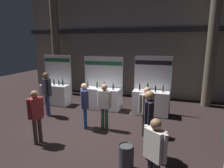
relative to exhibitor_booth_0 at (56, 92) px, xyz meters
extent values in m
plane|color=black|center=(2.96, -2.20, -0.61)|extent=(24.93, 24.93, 0.00)
cube|color=gray|center=(2.96, 2.89, 2.73)|extent=(12.46, 0.25, 6.68)
cube|color=#2D2D33|center=(2.96, 2.59, 3.07)|extent=(12.46, 0.20, 0.24)
cylinder|color=#665B4C|center=(-1.21, 2.05, 2.47)|extent=(0.47, 0.47, 6.16)
cylinder|color=#665B4C|center=(7.13, 2.05, 2.47)|extent=(0.47, 0.47, 6.16)
cube|color=white|center=(0.00, -0.05, -0.11)|extent=(1.41, 0.60, 0.99)
cube|color=white|center=(0.00, 0.29, 0.61)|extent=(1.48, 0.04, 2.43)
cube|color=#1E6638|center=(0.00, 0.27, 1.58)|extent=(1.44, 0.01, 0.18)
cylinder|color=black|center=(-0.48, -0.02, 0.50)|extent=(0.07, 0.07, 0.24)
cylinder|color=black|center=(-0.48, -0.02, 0.66)|extent=(0.03, 0.03, 0.08)
cylinder|color=black|center=(-0.48, -0.02, 0.71)|extent=(0.03, 0.03, 0.02)
cylinder|color=black|center=(-0.24, -0.12, 0.52)|extent=(0.07, 0.07, 0.28)
cylinder|color=black|center=(-0.24, -0.12, 0.70)|extent=(0.03, 0.03, 0.08)
cylinder|color=black|center=(-0.24, -0.12, 0.75)|extent=(0.03, 0.03, 0.02)
cylinder|color=black|center=(0.01, -0.12, 0.51)|extent=(0.06, 0.06, 0.25)
cylinder|color=black|center=(0.01, -0.12, 0.67)|extent=(0.03, 0.03, 0.06)
cylinder|color=gold|center=(0.01, -0.12, 0.71)|extent=(0.03, 0.03, 0.02)
cylinder|color=#19381E|center=(0.25, -0.06, 0.50)|extent=(0.06, 0.06, 0.22)
cylinder|color=#19381E|center=(0.25, -0.06, 0.64)|extent=(0.03, 0.03, 0.06)
cylinder|color=gold|center=(0.25, -0.06, 0.68)|extent=(0.03, 0.03, 0.02)
cylinder|color=black|center=(0.48, -0.08, 0.51)|extent=(0.07, 0.07, 0.25)
cylinder|color=black|center=(0.48, -0.08, 0.68)|extent=(0.03, 0.03, 0.08)
cylinder|color=red|center=(0.48, -0.08, 0.73)|extent=(0.03, 0.03, 0.02)
cube|color=white|center=(2.41, 0.02, -0.12)|extent=(1.79, 0.60, 0.97)
cube|color=white|center=(2.41, 0.36, 0.59)|extent=(1.88, 0.04, 2.40)
cube|color=#1E6638|center=(2.41, 0.34, 1.48)|extent=(1.83, 0.01, 0.18)
cylinder|color=#472D14|center=(1.79, -0.04, 0.49)|extent=(0.06, 0.06, 0.24)
cylinder|color=#472D14|center=(1.79, -0.04, 0.65)|extent=(0.03, 0.03, 0.09)
cylinder|color=gold|center=(1.79, -0.04, 0.70)|extent=(0.03, 0.03, 0.02)
cylinder|color=#19381E|center=(2.21, 0.06, 0.49)|extent=(0.06, 0.06, 0.26)
cylinder|color=#19381E|center=(2.21, 0.06, 0.66)|extent=(0.03, 0.03, 0.07)
cylinder|color=gold|center=(2.21, 0.06, 0.70)|extent=(0.03, 0.03, 0.02)
cylinder|color=#472D14|center=(2.60, -0.05, 0.50)|extent=(0.06, 0.06, 0.26)
cylinder|color=#472D14|center=(2.60, -0.05, 0.67)|extent=(0.03, 0.03, 0.08)
cylinder|color=red|center=(2.60, -0.05, 0.72)|extent=(0.03, 0.03, 0.02)
cylinder|color=black|center=(3.02, -0.04, 0.48)|extent=(0.06, 0.06, 0.22)
cylinder|color=black|center=(3.02, -0.04, 0.64)|extent=(0.03, 0.03, 0.09)
cylinder|color=red|center=(3.02, -0.04, 0.69)|extent=(0.03, 0.03, 0.02)
cube|color=white|center=(4.68, -0.02, -0.09)|extent=(1.50, 0.60, 1.03)
cube|color=white|center=(4.68, 0.32, 0.63)|extent=(1.58, 0.04, 2.47)
cube|color=black|center=(4.68, 0.30, 1.59)|extent=(1.53, 0.01, 0.18)
cylinder|color=black|center=(4.19, 0.02, 0.54)|extent=(0.08, 0.08, 0.24)
cylinder|color=black|center=(4.19, 0.02, 0.69)|extent=(0.03, 0.03, 0.06)
cylinder|color=red|center=(4.19, 0.02, 0.73)|extent=(0.03, 0.03, 0.02)
cylinder|color=#19381E|center=(4.53, 0.04, 0.56)|extent=(0.08, 0.08, 0.28)
cylinder|color=#19381E|center=(4.53, 0.04, 0.73)|extent=(0.03, 0.03, 0.06)
cylinder|color=gold|center=(4.53, 0.04, 0.77)|extent=(0.03, 0.03, 0.02)
cylinder|color=black|center=(4.86, -0.06, 0.53)|extent=(0.07, 0.07, 0.23)
cylinder|color=black|center=(4.86, -0.06, 0.68)|extent=(0.03, 0.03, 0.07)
cylinder|color=red|center=(4.86, -0.06, 0.72)|extent=(0.03, 0.03, 0.02)
cylinder|color=#472D14|center=(5.16, 0.01, 0.53)|extent=(0.07, 0.07, 0.23)
cylinder|color=#472D14|center=(5.16, 0.01, 0.68)|extent=(0.03, 0.03, 0.07)
cylinder|color=black|center=(5.16, 0.01, 0.72)|extent=(0.03, 0.03, 0.02)
cylinder|color=#38383D|center=(4.58, -3.92, -0.30)|extent=(0.38, 0.38, 0.62)
torus|color=black|center=(4.58, -3.92, 0.03)|extent=(0.37, 0.37, 0.02)
cylinder|color=maroon|center=(5.01, -3.32, -0.16)|extent=(0.12, 0.12, 0.89)
cylinder|color=maroon|center=(4.98, -3.17, -0.16)|extent=(0.12, 0.12, 0.89)
cube|color=#23232D|center=(5.00, -3.24, 0.64)|extent=(0.27, 0.40, 0.71)
sphere|color=tan|center=(5.00, -3.24, 1.12)|extent=(0.25, 0.25, 0.25)
cylinder|color=#23232D|center=(5.04, -3.47, 0.65)|extent=(0.08, 0.08, 0.67)
cylinder|color=#23232D|center=(4.96, -3.02, 0.65)|extent=(0.08, 0.08, 0.67)
cylinder|color=#47382D|center=(1.69, -3.59, -0.21)|extent=(0.12, 0.12, 0.80)
cylinder|color=#47382D|center=(1.76, -3.46, -0.21)|extent=(0.12, 0.12, 0.80)
cube|color=maroon|center=(1.72, -3.52, 0.51)|extent=(0.37, 0.40, 0.64)
sphere|color=#8C6647|center=(1.72, -3.52, 0.95)|extent=(0.22, 0.22, 0.22)
cylinder|color=maroon|center=(1.62, -3.70, 0.53)|extent=(0.08, 0.08, 0.60)
cylinder|color=maroon|center=(1.82, -3.34, 0.53)|extent=(0.08, 0.08, 0.60)
cylinder|color=navy|center=(0.53, -1.43, -0.16)|extent=(0.12, 0.12, 0.89)
cylinder|color=navy|center=(0.66, -1.52, -0.16)|extent=(0.12, 0.12, 0.89)
cube|color=#23232D|center=(0.60, -1.47, 0.63)|extent=(0.47, 0.43, 0.70)
sphere|color=brown|center=(0.60, -1.47, 1.11)|extent=(0.24, 0.24, 0.24)
cylinder|color=#23232D|center=(0.39, -1.34, 0.65)|extent=(0.08, 0.08, 0.67)
cylinder|color=#23232D|center=(0.80, -1.61, 0.65)|extent=(0.08, 0.08, 0.67)
cylinder|color=#47382D|center=(4.84, -1.95, -0.21)|extent=(0.12, 0.12, 0.80)
cylinder|color=#47382D|center=(4.70, -2.04, -0.21)|extent=(0.12, 0.12, 0.80)
cube|color=#ADA393|center=(4.77, -1.99, 0.50)|extent=(0.46, 0.42, 0.63)
sphere|color=tan|center=(4.77, -1.99, 0.93)|extent=(0.22, 0.22, 0.22)
cylinder|color=#ADA393|center=(4.97, -1.86, 0.52)|extent=(0.08, 0.08, 0.60)
cylinder|color=#ADA393|center=(4.57, -2.13, 0.52)|extent=(0.08, 0.08, 0.60)
cylinder|color=navy|center=(2.65, -2.15, -0.21)|extent=(0.12, 0.12, 0.80)
cylinder|color=navy|center=(2.57, -2.01, -0.21)|extent=(0.12, 0.12, 0.80)
cube|color=navy|center=(2.61, -2.08, 0.50)|extent=(0.42, 0.48, 0.63)
sphere|color=tan|center=(2.61, -2.08, 0.93)|extent=(0.22, 0.22, 0.22)
cylinder|color=navy|center=(2.74, -2.30, 0.52)|extent=(0.08, 0.08, 0.60)
cylinder|color=navy|center=(2.48, -1.86, 0.52)|extent=(0.08, 0.08, 0.60)
cube|color=silver|center=(5.28, -4.47, 0.48)|extent=(0.46, 0.41, 0.62)
sphere|color=#8C6647|center=(5.28, -4.47, 0.91)|extent=(0.21, 0.21, 0.21)
cylinder|color=silver|center=(5.48, -4.61, 0.50)|extent=(0.08, 0.08, 0.59)
cylinder|color=silver|center=(5.08, -4.32, 0.50)|extent=(0.08, 0.08, 0.59)
cylinder|color=#33563D|center=(3.39, -1.96, -0.21)|extent=(0.12, 0.12, 0.79)
cylinder|color=#33563D|center=(3.24, -1.97, -0.21)|extent=(0.12, 0.12, 0.79)
cube|color=silver|center=(3.31, -1.96, 0.50)|extent=(0.37, 0.24, 0.63)
sphere|color=#8C6647|center=(3.31, -1.96, 0.93)|extent=(0.22, 0.22, 0.22)
cylinder|color=silver|center=(3.54, -1.96, 0.51)|extent=(0.08, 0.08, 0.60)
cylinder|color=silver|center=(3.09, -1.97, 0.51)|extent=(0.08, 0.08, 0.60)
camera|label=1|loc=(5.53, -7.95, 2.41)|focal=30.80mm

